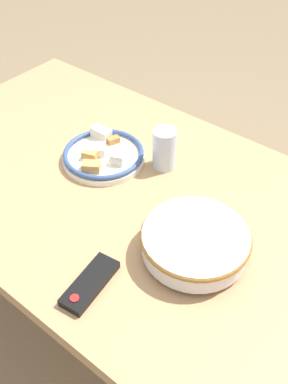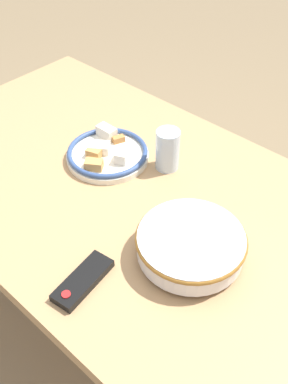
% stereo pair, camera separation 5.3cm
% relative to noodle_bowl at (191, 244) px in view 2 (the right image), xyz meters
% --- Properties ---
extents(ground_plane, '(8.00, 8.00, 0.00)m').
position_rel_noodle_bowl_xyz_m(ground_plane, '(0.31, -0.07, -0.82)').
color(ground_plane, '#7F6B4C').
extents(dining_table, '(1.39, 0.83, 0.78)m').
position_rel_noodle_bowl_xyz_m(dining_table, '(0.31, -0.07, -0.13)').
color(dining_table, tan).
rests_on(dining_table, ground_plane).
extents(noodle_bowl, '(0.26, 0.26, 0.07)m').
position_rel_noodle_bowl_xyz_m(noodle_bowl, '(0.00, 0.00, 0.00)').
color(noodle_bowl, silver).
rests_on(noodle_bowl, dining_table).
extents(food_plate, '(0.24, 0.24, 0.05)m').
position_rel_noodle_bowl_xyz_m(food_plate, '(0.41, -0.13, -0.02)').
color(food_plate, silver).
rests_on(food_plate, dining_table).
extents(tv_remote, '(0.08, 0.16, 0.02)m').
position_rel_noodle_bowl_xyz_m(tv_remote, '(0.13, 0.22, -0.03)').
color(tv_remote, black).
rests_on(tv_remote, dining_table).
extents(drinking_glass, '(0.07, 0.07, 0.12)m').
position_rel_noodle_bowl_xyz_m(drinking_glass, '(0.25, -0.22, 0.02)').
color(drinking_glass, silver).
rests_on(drinking_glass, dining_table).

